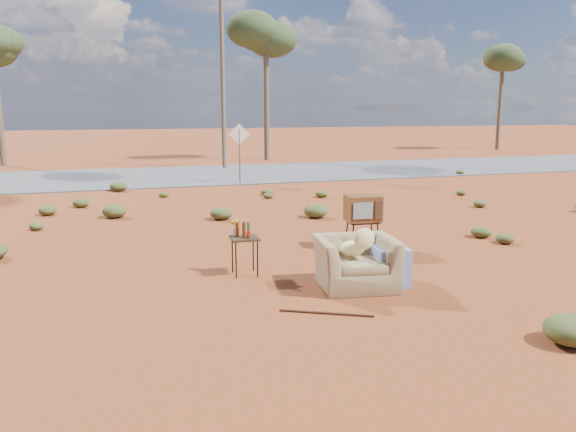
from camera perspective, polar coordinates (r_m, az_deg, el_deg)
name	(u,v)px	position (r m, az deg, el deg)	size (l,w,h in m)	color
ground	(313,280)	(9.12, 2.54, -6.53)	(140.00, 140.00, 0.00)	maroon
highway	(188,175)	(23.52, -10.08, 4.10)	(140.00, 7.00, 0.04)	#565659
armchair	(362,256)	(8.77, 7.56, -4.02)	(1.51, 0.93, 1.04)	olive
tv_unit	(363,209)	(11.11, 7.62, 0.70)	(0.71, 0.59, 1.05)	black
side_table	(242,236)	(9.29, -4.66, -1.99)	(0.47, 0.47, 0.91)	#3A2715
rusty_bar	(326,313)	(7.68, 3.90, -9.81)	(0.03, 0.03, 1.28)	#4A2313
road_sign	(239,143)	(20.70, -4.96, 7.44)	(0.78, 0.06, 2.19)	brown
eucalyptus_center	(266,36)	(30.48, -2.25, 17.84)	(3.20, 3.20, 7.60)	brown
eucalyptus_right	(503,59)	(40.87, 21.01, 14.68)	(3.20, 3.20, 7.10)	brown
utility_pole_center	(223,76)	(26.19, -6.66, 13.91)	(1.40, 0.20, 8.00)	brown
scrub_patch	(214,223)	(13.03, -7.54, -0.68)	(17.49, 8.07, 0.33)	#455224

